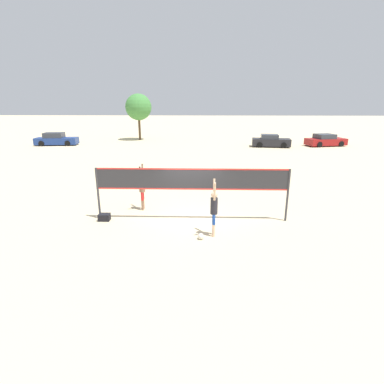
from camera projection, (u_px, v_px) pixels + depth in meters
The scene contains 10 objects.
ground_plane at pixel (192, 219), 13.40m from camera, with size 200.00×200.00×0.00m, color beige.
volleyball_net at pixel (192, 182), 12.89m from camera, with size 8.38×0.09×2.34m.
player_spiker at pixel (214, 207), 11.47m from camera, with size 0.28×0.72×2.24m.
player_blocker at pixel (142, 186), 14.30m from camera, with size 0.28×0.72×2.22m.
volleyball at pixel (201, 236), 11.46m from camera, with size 0.23×0.23×0.23m.
gear_bag at pixel (104, 217), 13.25m from camera, with size 0.49×0.36×0.30m.
parked_car_near at pixel (271, 141), 34.42m from camera, with size 4.45×2.25×1.42m.
parked_car_mid at pixel (56, 140), 35.75m from camera, with size 4.95×2.23×1.50m.
parked_car_far at pixel (325, 141), 35.13m from camera, with size 4.86×2.92×1.40m.
tree_left_cluster at pixel (138, 107), 39.64m from camera, with size 3.44×3.44×6.04m.
Camera 1 is at (0.37, -12.45, 5.08)m, focal length 28.00 mm.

